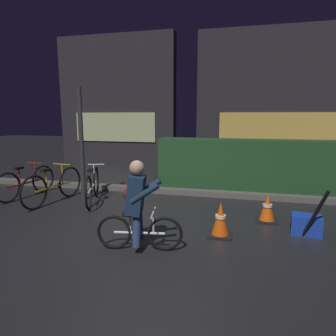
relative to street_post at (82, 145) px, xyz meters
name	(u,v)px	position (x,y,z in m)	size (l,w,h in m)	color
ground_plane	(148,227)	(1.85, -1.20, -1.21)	(40.00, 40.00, 0.00)	black
sidewalk_curb	(176,191)	(1.85, 1.00, -1.15)	(12.00, 0.24, 0.12)	#56544F
hedge_row	(255,165)	(3.65, 1.90, -0.58)	(4.80, 0.70, 1.25)	#214723
storefront_left	(117,101)	(-1.45, 5.30, 1.19)	(4.60, 0.54, 4.81)	#262328
storefront_right	(278,98)	(4.51, 6.00, 1.24)	(5.81, 0.54, 4.92)	#262328
street_post	(82,145)	(0.00, 0.00, 0.00)	(0.10, 0.10, 2.42)	#2D2D33
parked_bike_leftmost	(26,182)	(-1.37, -0.11, -0.86)	(0.46, 1.63, 0.76)	black
parked_bike_left_mid	(53,186)	(-0.51, -0.34, -0.85)	(0.46, 1.72, 0.80)	black
parked_bike_center_left	(92,186)	(0.27, -0.09, -0.85)	(0.61, 1.62, 0.78)	black
traffic_cone_near	(220,220)	(3.05, -1.30, -0.95)	(0.36, 0.36, 0.54)	black
traffic_cone_far	(267,208)	(3.79, -0.45, -0.97)	(0.36, 0.36, 0.50)	black
blue_crate	(306,225)	(4.34, -0.90, -1.06)	(0.44, 0.32, 0.30)	#193DB7
cyclist	(137,205)	(1.97, -2.04, -0.58)	(1.18, 0.50, 1.25)	black
closed_umbrella	(315,215)	(4.40, -1.15, -0.81)	(0.05, 0.05, 0.85)	black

